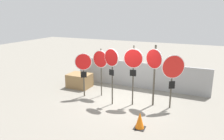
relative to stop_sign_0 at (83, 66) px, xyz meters
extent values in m
plane|color=gray|center=(1.88, 0.09, -1.47)|extent=(40.00, 40.00, 0.00)
cube|color=gray|center=(1.88, 2.25, -0.81)|extent=(6.96, 0.12, 1.33)
cylinder|color=#474238|center=(-0.02, 0.04, -0.46)|extent=(0.06, 0.06, 2.03)
cylinder|color=white|center=(0.00, -0.01, 0.18)|extent=(0.67, 0.41, 0.76)
cylinder|color=red|center=(0.01, -0.02, 0.18)|extent=(0.62, 0.38, 0.70)
cube|color=black|center=(0.00, -0.01, -0.42)|extent=(0.25, 0.16, 0.27)
cylinder|color=#474238|center=(0.67, 0.43, -0.36)|extent=(0.05, 0.05, 2.22)
cylinder|color=white|center=(0.66, 0.39, 0.27)|extent=(0.79, 0.14, 0.79)
cylinder|color=red|center=(0.66, 0.37, 0.27)|extent=(0.73, 0.14, 0.73)
cylinder|color=#474238|center=(1.53, -0.26, -0.32)|extent=(0.06, 0.06, 2.30)
cylinder|color=white|center=(1.52, -0.31, 0.55)|extent=(0.71, 0.24, 0.73)
cylinder|color=#AD0F0F|center=(1.51, -0.33, 0.55)|extent=(0.65, 0.22, 0.67)
cube|color=black|center=(1.52, -0.31, -0.07)|extent=(0.24, 0.09, 0.24)
cylinder|color=#474238|center=(2.33, 0.04, -0.22)|extent=(0.06, 0.06, 2.51)
cylinder|color=white|center=(2.34, -0.01, 0.53)|extent=(0.79, 0.13, 0.79)
cylinder|color=red|center=(2.34, -0.03, 0.53)|extent=(0.73, 0.12, 0.73)
cube|color=black|center=(2.34, -0.01, -0.07)|extent=(0.26, 0.06, 0.26)
cylinder|color=#474238|center=(3.13, 0.34, -0.20)|extent=(0.08, 0.08, 2.54)
cylinder|color=white|center=(3.10, 0.29, 0.52)|extent=(0.74, 0.38, 0.82)
cylinder|color=red|center=(3.10, 0.27, 0.52)|extent=(0.69, 0.36, 0.76)
cylinder|color=#474238|center=(3.83, 0.35, -0.45)|extent=(0.07, 0.07, 2.05)
cylinder|color=white|center=(3.86, 0.31, 0.27)|extent=(0.79, 0.54, 0.93)
cylinder|color=red|center=(3.87, 0.29, 0.27)|extent=(0.74, 0.50, 0.87)
cube|color=black|center=(3.86, 0.31, -0.47)|extent=(0.22, 0.16, 0.31)
cube|color=black|center=(3.19, -1.72, -1.46)|extent=(0.37, 0.37, 0.02)
cone|color=orange|center=(3.19, -1.72, -1.17)|extent=(0.31, 0.31, 0.57)
cube|color=olive|center=(-0.91, 1.05, -1.12)|extent=(1.15, 0.91, 0.70)
camera|label=1|loc=(5.04, -8.12, 2.29)|focal=35.00mm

